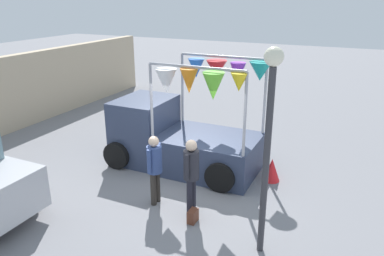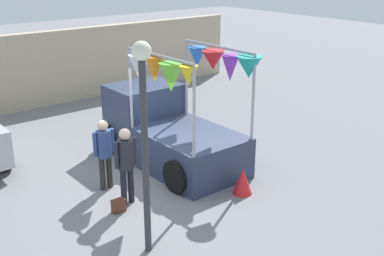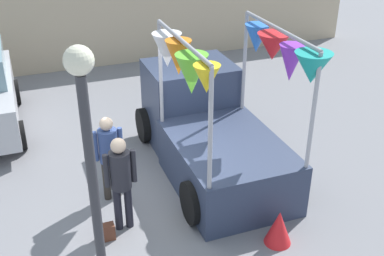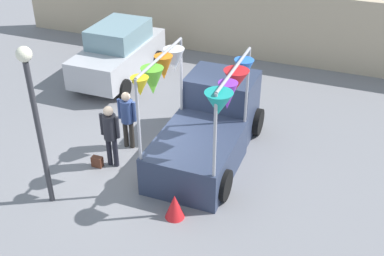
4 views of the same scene
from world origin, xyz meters
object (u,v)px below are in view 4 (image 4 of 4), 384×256
object	(u,v)px
vendor_truck	(210,122)
person_vendor	(127,115)
person_customer	(110,131)
street_lamp	(34,106)
folded_kite_bundle_crimson	(175,206)
parked_car	(119,52)
handbag	(97,162)

from	to	relation	value
vendor_truck	person_vendor	xyz separation A→B (m)	(-2.10, -0.53, 0.07)
person_customer	street_lamp	distance (m)	2.36
vendor_truck	street_lamp	xyz separation A→B (m)	(-2.74, -3.18, 1.56)
folded_kite_bundle_crimson	vendor_truck	bearing A→B (deg)	93.07
person_customer	folded_kite_bundle_crimson	bearing A→B (deg)	-29.08
parked_car	vendor_truck	bearing A→B (deg)	-36.29
parked_car	handbag	bearing A→B (deg)	-68.07
handbag	street_lamp	xyz separation A→B (m)	(-0.30, -1.54, 2.35)
person_customer	person_vendor	size ratio (longest dim) A/B	1.04
vendor_truck	person_customer	distance (m)	2.54
person_customer	parked_car	bearing A→B (deg)	116.33
vendor_truck	handbag	size ratio (longest dim) A/B	14.78
person_vendor	handbag	size ratio (longest dim) A/B	5.88
handbag	parked_car	bearing A→B (deg)	111.93
parked_car	folded_kite_bundle_crimson	bearing A→B (deg)	-52.44
person_vendor	person_customer	bearing A→B (deg)	-89.44
vendor_truck	person_customer	world-z (taller)	vendor_truck
handbag	folded_kite_bundle_crimson	xyz separation A→B (m)	(2.58, -1.04, 0.16)
vendor_truck	street_lamp	world-z (taller)	street_lamp
person_vendor	street_lamp	xyz separation A→B (m)	(-0.64, -2.65, 1.50)
handbag	street_lamp	size ratio (longest dim) A/B	0.07
person_customer	person_vendor	bearing A→B (deg)	90.56
vendor_truck	handbag	distance (m)	3.04
parked_car	street_lamp	size ratio (longest dim) A/B	1.05
person_customer	vendor_truck	bearing A→B (deg)	34.47
vendor_truck	parked_car	distance (m)	5.46
vendor_truck	parked_car	xyz separation A→B (m)	(-4.40, 3.23, 0.02)
person_vendor	folded_kite_bundle_crimson	xyz separation A→B (m)	(2.24, -2.15, -0.69)
parked_car	handbag	xyz separation A→B (m)	(1.96, -4.86, -0.80)
vendor_truck	street_lamp	size ratio (longest dim) A/B	1.09
person_vendor	vendor_truck	bearing A→B (deg)	14.15
street_lamp	person_customer	bearing A→B (deg)	69.62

